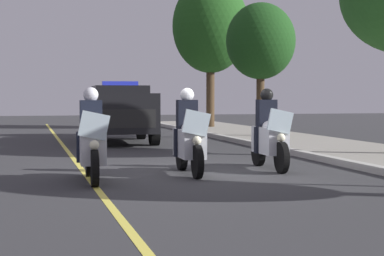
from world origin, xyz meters
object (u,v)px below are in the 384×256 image
object	(u,v)px
police_suv	(120,111)
police_motorcycle_lead_right	(189,139)
tree_far_back	(261,42)
police_motorcycle_trailing	(269,137)
police_motorcycle_lead_left	(92,143)
tree_behind_suv	(210,27)

from	to	relation	value
police_suv	police_motorcycle_lead_right	bearing A→B (deg)	0.32
police_suv	tree_far_back	bearing A→B (deg)	99.91
police_motorcycle_trailing	police_suv	world-z (taller)	police_suv
police_motorcycle_trailing	tree_far_back	distance (m)	10.71
police_motorcycle_lead_left	police_suv	world-z (taller)	police_suv
tree_behind_suv	tree_far_back	bearing A→B (deg)	-1.13
tree_far_back	police_motorcycle_lead_left	bearing A→B (deg)	-34.03
police_motorcycle_lead_left	tree_behind_suv	bearing A→B (deg)	157.56
police_suv	tree_behind_suv	world-z (taller)	tree_behind_suv
police_motorcycle_lead_right	police_motorcycle_trailing	world-z (taller)	same
police_motorcycle_lead_right	tree_behind_suv	world-z (taller)	tree_behind_suv
police_motorcycle_trailing	police_suv	xyz separation A→B (m)	(-8.81, -1.90, 0.37)
police_motorcycle_lead_right	tree_far_back	bearing A→B (deg)	152.49
tree_behind_suv	police_motorcycle_lead_right	bearing A→B (deg)	-17.38
police_motorcycle_lead_right	tree_far_back	xyz separation A→B (m)	(-10.12, 5.27, 2.85)
police_motorcycle_trailing	tree_behind_suv	distance (m)	17.77
tree_far_back	police_motorcycle_lead_right	bearing A→B (deg)	-27.51
police_motorcycle_lead_left	tree_far_back	world-z (taller)	tree_far_back
police_motorcycle_lead_left	police_motorcycle_lead_right	size ratio (longest dim) A/B	1.00
police_motorcycle_lead_right	tree_behind_suv	size ratio (longest dim) A/B	0.31
police_suv	tree_behind_suv	distance (m)	10.48
police_motorcycle_lead_right	police_suv	size ratio (longest dim) A/B	0.43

